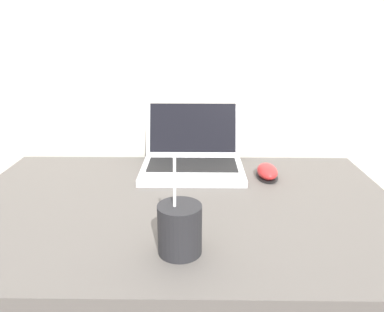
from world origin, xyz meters
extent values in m
cube|color=silver|center=(0.00, 0.76, 1.25)|extent=(7.00, 0.04, 2.50)
cube|color=silver|center=(0.03, 0.57, 0.76)|extent=(0.31, 0.23, 0.02)
cube|color=black|center=(0.03, 0.59, 0.77)|extent=(0.27, 0.13, 0.00)
cube|color=silver|center=(0.03, 0.72, 0.86)|extent=(0.31, 0.08, 0.19)
cube|color=black|center=(0.03, 0.71, 0.86)|extent=(0.29, 0.06, 0.17)
cylinder|color=#232326|center=(0.01, 0.14, 0.80)|extent=(0.09, 0.09, 0.10)
cylinder|color=black|center=(0.01, 0.14, 0.85)|extent=(0.07, 0.07, 0.01)
cylinder|color=white|center=(0.00, 0.14, 0.86)|extent=(0.01, 0.04, 0.16)
ellipsoid|color=black|center=(0.25, 0.54, 0.75)|extent=(0.06, 0.11, 0.01)
ellipsoid|color=red|center=(0.25, 0.54, 0.77)|extent=(0.06, 0.10, 0.04)
camera|label=1|loc=(0.04, -0.50, 1.17)|focal=35.00mm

